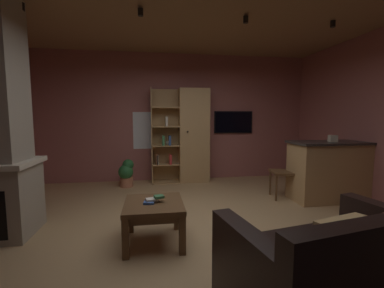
{
  "coord_description": "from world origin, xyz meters",
  "views": [
    {
      "loc": [
        -0.55,
        -3.15,
        1.43
      ],
      "look_at": [
        0.0,
        0.4,
        1.05
      ],
      "focal_mm": 24.24,
      "sensor_mm": 36.0,
      "label": 1
    }
  ],
  "objects": [
    {
      "name": "floor",
      "position": [
        0.0,
        0.0,
        -0.01
      ],
      "size": [
        6.03,
        5.39,
        0.02
      ],
      "primitive_type": "cube",
      "color": "tan",
      "rests_on": "ground"
    },
    {
      "name": "wall_back",
      "position": [
        0.0,
        2.73,
        1.41
      ],
      "size": [
        6.15,
        0.06,
        2.82
      ],
      "primitive_type": "cube",
      "color": "#9E5B56",
      "rests_on": "ground"
    },
    {
      "name": "window_pane_back",
      "position": [
        -0.66,
        2.69,
        1.13
      ],
      "size": [
        0.59,
        0.01,
        0.82
      ],
      "primitive_type": "cube",
      "color": "white"
    },
    {
      "name": "bookshelf_cabinet",
      "position": [
        0.27,
        2.45,
        1.0
      ],
      "size": [
        1.25,
        0.41,
        2.03
      ],
      "color": "tan",
      "rests_on": "ground"
    },
    {
      "name": "kitchen_bar_counter",
      "position": [
        2.56,
        0.79,
        0.51
      ],
      "size": [
        1.57,
        0.65,
        1.01
      ],
      "color": "tan",
      "rests_on": "ground"
    },
    {
      "name": "tissue_box",
      "position": [
        2.44,
        0.75,
        1.07
      ],
      "size": [
        0.15,
        0.15,
        0.11
      ],
      "primitive_type": "cube",
      "rotation": [
        0.0,
        0.0,
        -0.25
      ],
      "color": "#BFB299",
      "rests_on": "kitchen_bar_counter"
    },
    {
      "name": "leather_couch",
      "position": [
        0.77,
        -1.55,
        0.3
      ],
      "size": [
        1.66,
        1.2,
        0.84
      ],
      "color": "black",
      "rests_on": "ground"
    },
    {
      "name": "coffee_table",
      "position": [
        -0.54,
        -0.29,
        0.38
      ],
      "size": [
        0.65,
        0.7,
        0.47
      ],
      "color": "brown",
      "rests_on": "ground"
    },
    {
      "name": "table_book_0",
      "position": [
        -0.6,
        -0.33,
        0.48
      ],
      "size": [
        0.13,
        0.11,
        0.02
      ],
      "primitive_type": "cube",
      "rotation": [
        0.0,
        0.0,
        -0.14
      ],
      "color": "#2D4C8C",
      "rests_on": "coffee_table"
    },
    {
      "name": "table_book_1",
      "position": [
        -0.56,
        -0.29,
        0.5
      ],
      "size": [
        0.15,
        0.13,
        0.02
      ],
      "primitive_type": "cube",
      "rotation": [
        0.0,
        0.0,
        0.25
      ],
      "color": "beige",
      "rests_on": "coffee_table"
    },
    {
      "name": "table_book_2",
      "position": [
        -0.48,
        -0.28,
        0.53
      ],
      "size": [
        0.12,
        0.11,
        0.03
      ],
      "primitive_type": "cube",
      "rotation": [
        0.0,
        0.0,
        0.29
      ],
      "color": "#387247",
      "rests_on": "coffee_table"
    },
    {
      "name": "dining_chair",
      "position": [
        1.81,
        1.0,
        0.53
      ],
      "size": [
        0.48,
        0.48,
        0.92
      ],
      "color": "brown",
      "rests_on": "ground"
    },
    {
      "name": "potted_floor_plant",
      "position": [
        -1.08,
        2.17,
        0.29
      ],
      "size": [
        0.31,
        0.32,
        0.57
      ],
      "color": "#B77051",
      "rests_on": "ground"
    },
    {
      "name": "wall_mounted_tv",
      "position": [
        1.32,
        2.66,
        1.31
      ],
      "size": [
        0.9,
        0.06,
        0.51
      ],
      "color": "black"
    },
    {
      "name": "track_light_spot_0",
      "position": [
        -2.08,
        0.4,
        2.75
      ],
      "size": [
        0.07,
        0.07,
        0.09
      ],
      "primitive_type": "cylinder",
      "color": "black"
    },
    {
      "name": "track_light_spot_1",
      "position": [
        -0.67,
        0.34,
        2.75
      ],
      "size": [
        0.07,
        0.07,
        0.09
      ],
      "primitive_type": "cylinder",
      "color": "black"
    },
    {
      "name": "track_light_spot_2",
      "position": [
        0.74,
        0.38,
        2.75
      ],
      "size": [
        0.07,
        0.07,
        0.09
      ],
      "primitive_type": "cylinder",
      "color": "black"
    },
    {
      "name": "track_light_spot_3",
      "position": [
        2.03,
        0.35,
        2.75
      ],
      "size": [
        0.07,
        0.07,
        0.09
      ],
      "primitive_type": "cylinder",
      "color": "black"
    }
  ]
}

